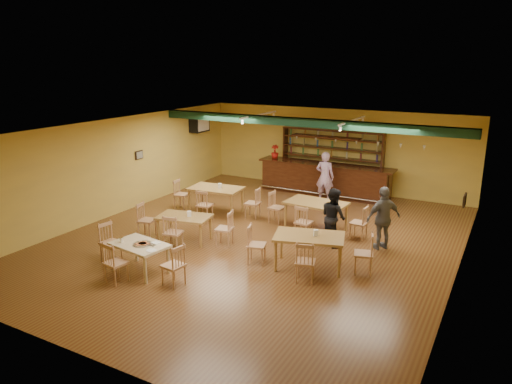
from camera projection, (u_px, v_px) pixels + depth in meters
The scene contains 23 objects.
floor at pixel (258, 240), 12.96m from camera, with size 12.00×12.00×0.00m, color #5A3319.
ceiling_beam at pixel (302, 122), 14.56m from camera, with size 10.00×0.30×0.25m, color #10311F.
track_rail_left at pixel (259, 115), 15.88m from camera, with size 0.05×2.50×0.05m, color white.
track_rail_right at pixel (352, 121), 14.40m from camera, with size 0.05×2.50×0.05m, color white.
ac_unit at pixel (199, 124), 18.10m from camera, with size 0.34×0.70×0.48m, color white.
picture_left at pixel (139, 155), 15.65m from camera, with size 0.04×0.34×0.28m, color black.
picture_right at pixel (465, 200), 10.63m from camera, with size 0.04×0.34×0.28m, color black.
bar_counter at pixel (325, 179), 17.19m from camera, with size 4.92×0.85×1.13m, color black.
back_bar_hutch at pixel (331, 160), 17.56m from camera, with size 3.81×0.40×2.28m, color black.
poinsettia at pixel (275, 152), 17.90m from camera, with size 0.28×0.28×0.51m, color #B21810.
dining_table_a at pixel (216, 200), 15.18m from camera, with size 1.64×0.98×0.82m, color olive.
dining_table_b at pixel (316, 216), 13.60m from camera, with size 1.67×1.00×0.83m, color olive.
dining_table_c at pixel (185, 228), 12.84m from camera, with size 1.39×0.83×0.69m, color olive.
dining_table_d at pixel (309, 251), 11.15m from camera, with size 1.60×0.96×0.80m, color olive.
near_table at pixel (140, 258), 10.93m from camera, with size 1.29×0.83×0.69m, color tan.
pizza_tray at pixel (142, 244), 10.79m from camera, with size 0.40×0.40×0.01m, color silver.
parmesan_shaker at pixel (121, 240), 10.90m from camera, with size 0.07×0.07×0.11m, color #EAE5C6.
napkin_stack at pixel (156, 243), 10.84m from camera, with size 0.20×0.15×0.03m, color white.
pizza_server at pixel (149, 244), 10.76m from camera, with size 0.32×0.09×0.00m, color silver.
side_plate at pixel (151, 250), 10.45m from camera, with size 0.22×0.22×0.01m, color white.
patron_bar at pixel (325, 177), 16.27m from camera, with size 0.63×0.41×1.73m, color #944CA5.
patron_right_a at pixel (333, 217), 12.46m from camera, with size 0.74×0.58×1.53m, color black.
patron_right_b at pixel (383, 218), 12.17m from camera, with size 0.96×0.40×1.65m, color slate.
Camera 1 is at (5.79, -10.67, 4.72)m, focal length 33.58 mm.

